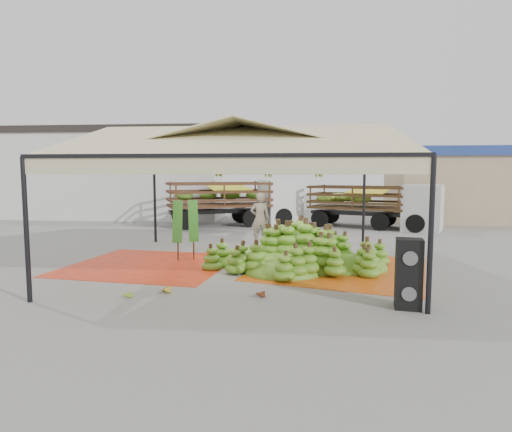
# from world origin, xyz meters

# --- Properties ---
(ground) EXTENTS (90.00, 90.00, 0.00)m
(ground) POSITION_xyz_m (0.00, 0.00, 0.00)
(ground) COLOR slate
(ground) RESTS_ON ground
(canopy_tent) EXTENTS (8.10, 8.10, 4.00)m
(canopy_tent) POSITION_xyz_m (0.00, 0.00, 3.30)
(canopy_tent) COLOR black
(canopy_tent) RESTS_ON ground
(building_white) EXTENTS (14.30, 6.30, 5.40)m
(building_white) POSITION_xyz_m (-10.00, 14.00, 2.71)
(building_white) COLOR silver
(building_white) RESTS_ON ground
(building_tan) EXTENTS (6.30, 5.30, 4.10)m
(building_tan) POSITION_xyz_m (10.00, 13.00, 2.07)
(building_tan) COLOR tan
(building_tan) RESTS_ON ground
(tarp_left) EXTENTS (4.93, 4.75, 0.01)m
(tarp_left) POSITION_xyz_m (-2.75, -0.21, 0.01)
(tarp_left) COLOR red
(tarp_left) RESTS_ON ground
(tarp_right) EXTENTS (5.56, 5.71, 0.01)m
(tarp_right) POSITION_xyz_m (2.74, -0.23, 0.01)
(tarp_right) COLOR #D35313
(tarp_right) RESTS_ON ground
(banana_heap) EXTENTS (5.71, 4.81, 1.17)m
(banana_heap) POSITION_xyz_m (1.56, 0.13, 0.58)
(banana_heap) COLOR #3D7919
(banana_heap) RESTS_ON ground
(hand_yellow_a) EXTENTS (0.38, 0.31, 0.17)m
(hand_yellow_a) POSITION_xyz_m (1.41, -1.08, 0.09)
(hand_yellow_a) COLOR gold
(hand_yellow_a) RESTS_ON ground
(hand_yellow_b) EXTENTS (0.61, 0.56, 0.22)m
(hand_yellow_b) POSITION_xyz_m (-1.45, -3.12, 0.11)
(hand_yellow_b) COLOR gold
(hand_yellow_b) RESTS_ON ground
(hand_red_a) EXTENTS (0.50, 0.45, 0.19)m
(hand_red_a) POSITION_xyz_m (0.68, -3.17, 0.10)
(hand_red_a) COLOR #542713
(hand_red_a) RESTS_ON ground
(hand_red_b) EXTENTS (0.44, 0.36, 0.20)m
(hand_red_b) POSITION_xyz_m (1.69, -1.34, 0.10)
(hand_red_b) COLOR #511D12
(hand_red_b) RESTS_ON ground
(hand_green) EXTENTS (0.42, 0.36, 0.17)m
(hand_green) POSITION_xyz_m (-2.16, -3.48, 0.09)
(hand_green) COLOR #417718
(hand_green) RESTS_ON ground
(hanging_bunches) EXTENTS (3.24, 0.24, 0.20)m
(hanging_bunches) POSITION_xyz_m (0.64, 0.68, 2.62)
(hanging_bunches) COLOR #59861C
(hanging_bunches) RESTS_ON ground
(speaker_stack) EXTENTS (0.57, 0.52, 1.39)m
(speaker_stack) POSITION_xyz_m (3.70, -3.70, 0.70)
(speaker_stack) COLOR black
(speaker_stack) RESTS_ON ground
(banana_leaves) EXTENTS (0.96, 1.36, 3.70)m
(banana_leaves) POSITION_xyz_m (-1.98, 0.84, 0.00)
(banana_leaves) COLOR #23761F
(banana_leaves) RESTS_ON ground
(vendor) EXTENTS (0.80, 0.61, 1.98)m
(vendor) POSITION_xyz_m (0.15, 3.61, 0.99)
(vendor) COLOR gray
(vendor) RESTS_ON ground
(truck_left) EXTENTS (7.15, 4.81, 2.33)m
(truck_left) POSITION_xyz_m (-1.41, 9.90, 1.44)
(truck_left) COLOR #4C2C19
(truck_left) RESTS_ON ground
(truck_right) EXTENTS (6.59, 4.35, 2.15)m
(truck_right) POSITION_xyz_m (5.56, 9.29, 1.32)
(truck_right) COLOR #462C17
(truck_right) RESTS_ON ground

